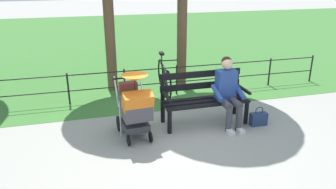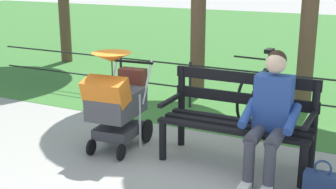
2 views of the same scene
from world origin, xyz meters
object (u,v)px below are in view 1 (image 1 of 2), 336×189
object	(u,v)px
person_on_bench	(228,90)
bicycle	(164,77)
park_bench	(203,96)
handbag	(258,119)
stroller	(135,105)

from	to	relation	value
person_on_bench	bicycle	bearing A→B (deg)	-71.67
park_bench	handbag	bearing A→B (deg)	155.68
park_bench	stroller	world-z (taller)	stroller
person_on_bench	bicycle	xyz separation A→B (m)	(0.68, -2.05, -0.31)
park_bench	bicycle	xyz separation A→B (m)	(0.29, -1.83, -0.16)
handbag	bicycle	bearing A→B (deg)	-61.20
park_bench	handbag	size ratio (longest dim) A/B	4.33
stroller	park_bench	bearing A→B (deg)	-167.92
person_on_bench	stroller	distance (m)	1.75
park_bench	handbag	world-z (taller)	park_bench
person_on_bench	handbag	size ratio (longest dim) A/B	3.45
stroller	bicycle	xyz separation A→B (m)	(-1.06, -2.12, -0.23)
park_bench	stroller	xyz separation A→B (m)	(1.36, 0.29, 0.07)
person_on_bench	stroller	world-z (taller)	person_on_bench
stroller	bicycle	size ratio (longest dim) A/B	0.69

